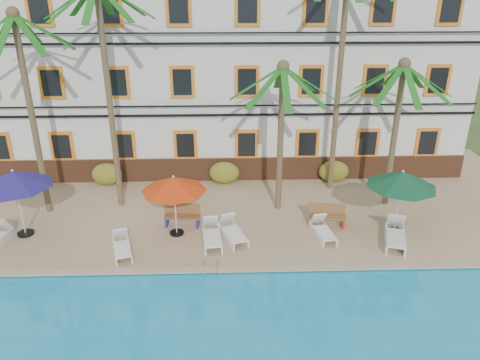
{
  "coord_description": "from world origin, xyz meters",
  "views": [
    {
      "loc": [
        0.49,
        -14.74,
        9.92
      ],
      "look_at": [
        1.05,
        3.0,
        2.0
      ],
      "focal_mm": 35.0,
      "sensor_mm": 36.0,
      "label": 1
    }
  ],
  "objects_px": {
    "palm_d": "(341,55)",
    "umbrella_green": "(402,180)",
    "umbrella_red": "(174,184)",
    "pool_ladder": "(212,272)",
    "palm_e": "(398,112)",
    "lounger_d": "(232,231)",
    "palm_a": "(27,89)",
    "lounger_b": "(122,246)",
    "lounger_f": "(395,235)",
    "bench_right": "(328,215)",
    "lounger_e": "(323,230)",
    "lounger_c": "(212,235)",
    "palm_b": "(106,71)",
    "bench_left": "(183,215)",
    "palm_c": "(281,116)",
    "umbrella_blue": "(14,179)"
  },
  "relations": [
    {
      "from": "palm_d",
      "to": "bench_right",
      "type": "xyz_separation_m",
      "value": [
        -0.89,
        -3.67,
        -5.9
      ]
    },
    {
      "from": "palm_d",
      "to": "lounger_d",
      "type": "distance_m",
      "value": 9.03
    },
    {
      "from": "bench_left",
      "to": "umbrella_red",
      "type": "bearing_deg",
      "value": -105.1
    },
    {
      "from": "palm_a",
      "to": "palm_c",
      "type": "relative_size",
      "value": 1.31
    },
    {
      "from": "palm_a",
      "to": "lounger_b",
      "type": "height_order",
      "value": "palm_a"
    },
    {
      "from": "umbrella_blue",
      "to": "bench_left",
      "type": "bearing_deg",
      "value": 5.22
    },
    {
      "from": "palm_b",
      "to": "bench_right",
      "type": "height_order",
      "value": "palm_b"
    },
    {
      "from": "umbrella_red",
      "to": "umbrella_green",
      "type": "height_order",
      "value": "umbrella_green"
    },
    {
      "from": "palm_b",
      "to": "lounger_d",
      "type": "distance_m",
      "value": 8.2
    },
    {
      "from": "bench_left",
      "to": "pool_ladder",
      "type": "xyz_separation_m",
      "value": [
        1.27,
        -3.4,
        -0.47
      ]
    },
    {
      "from": "lounger_f",
      "to": "lounger_e",
      "type": "bearing_deg",
      "value": 169.01
    },
    {
      "from": "umbrella_red",
      "to": "lounger_b",
      "type": "relative_size",
      "value": 1.43
    },
    {
      "from": "palm_b",
      "to": "umbrella_red",
      "type": "distance_m",
      "value": 5.44
    },
    {
      "from": "palm_e",
      "to": "bench_right",
      "type": "height_order",
      "value": "palm_e"
    },
    {
      "from": "lounger_f",
      "to": "bench_right",
      "type": "height_order",
      "value": "lounger_f"
    },
    {
      "from": "lounger_c",
      "to": "lounger_e",
      "type": "relative_size",
      "value": 1.11
    },
    {
      "from": "palm_c",
      "to": "palm_b",
      "type": "bearing_deg",
      "value": 175.61
    },
    {
      "from": "palm_d",
      "to": "bench_right",
      "type": "height_order",
      "value": "palm_d"
    },
    {
      "from": "palm_c",
      "to": "lounger_d",
      "type": "bearing_deg",
      "value": -129.76
    },
    {
      "from": "lounger_f",
      "to": "palm_e",
      "type": "bearing_deg",
      "value": 78.45
    },
    {
      "from": "lounger_c",
      "to": "lounger_e",
      "type": "height_order",
      "value": "lounger_c"
    },
    {
      "from": "umbrella_blue",
      "to": "bench_left",
      "type": "distance_m",
      "value": 6.6
    },
    {
      "from": "lounger_f",
      "to": "bench_left",
      "type": "relative_size",
      "value": 1.41
    },
    {
      "from": "palm_a",
      "to": "umbrella_red",
      "type": "xyz_separation_m",
      "value": [
        5.82,
        -2.18,
        -3.24
      ]
    },
    {
      "from": "palm_d",
      "to": "palm_e",
      "type": "relative_size",
      "value": 1.56
    },
    {
      "from": "palm_e",
      "to": "lounger_c",
      "type": "distance_m",
      "value": 9.3
    },
    {
      "from": "umbrella_red",
      "to": "pool_ladder",
      "type": "bearing_deg",
      "value": -61.38
    },
    {
      "from": "palm_e",
      "to": "lounger_b",
      "type": "distance_m",
      "value": 12.45
    },
    {
      "from": "umbrella_red",
      "to": "palm_b",
      "type": "bearing_deg",
      "value": 135.76
    },
    {
      "from": "palm_c",
      "to": "palm_d",
      "type": "distance_m",
      "value": 4.03
    },
    {
      "from": "palm_d",
      "to": "umbrella_green",
      "type": "xyz_separation_m",
      "value": [
        1.71,
        -4.35,
        -4.03
      ]
    },
    {
      "from": "umbrella_blue",
      "to": "bench_right",
      "type": "distance_m",
      "value": 12.44
    },
    {
      "from": "umbrella_red",
      "to": "pool_ladder",
      "type": "xyz_separation_m",
      "value": [
        1.47,
        -2.69,
        -2.19
      ]
    },
    {
      "from": "lounger_c",
      "to": "lounger_f",
      "type": "xyz_separation_m",
      "value": [
        7.15,
        -0.26,
        0.02
      ]
    },
    {
      "from": "umbrella_green",
      "to": "lounger_f",
      "type": "relative_size",
      "value": 1.26
    },
    {
      "from": "palm_e",
      "to": "umbrella_green",
      "type": "height_order",
      "value": "palm_e"
    },
    {
      "from": "bench_right",
      "to": "pool_ladder",
      "type": "xyz_separation_m",
      "value": [
        -4.73,
        -3.2,
        -0.47
      ]
    },
    {
      "from": "lounger_f",
      "to": "pool_ladder",
      "type": "distance_m",
      "value": 7.33
    },
    {
      "from": "palm_d",
      "to": "lounger_b",
      "type": "bearing_deg",
      "value": -148.6
    },
    {
      "from": "palm_d",
      "to": "bench_right",
      "type": "distance_m",
      "value": 7.01
    },
    {
      "from": "palm_b",
      "to": "bench_left",
      "type": "xyz_separation_m",
      "value": [
        2.95,
        -1.97,
        -5.56
      ]
    },
    {
      "from": "umbrella_blue",
      "to": "bench_right",
      "type": "bearing_deg",
      "value": 1.75
    },
    {
      "from": "palm_e",
      "to": "lounger_e",
      "type": "xyz_separation_m",
      "value": [
        -3.42,
        -2.79,
        -4.01
      ]
    },
    {
      "from": "lounger_b",
      "to": "palm_e",
      "type": "bearing_deg",
      "value": 18.47
    },
    {
      "from": "lounger_e",
      "to": "bench_left",
      "type": "xyz_separation_m",
      "value": [
        -5.64,
        1.09,
        0.21
      ]
    },
    {
      "from": "palm_c",
      "to": "bench_right",
      "type": "height_order",
      "value": "palm_c"
    },
    {
      "from": "palm_e",
      "to": "lounger_d",
      "type": "relative_size",
      "value": 3.31
    },
    {
      "from": "lounger_b",
      "to": "lounger_c",
      "type": "relative_size",
      "value": 0.91
    },
    {
      "from": "lounger_f",
      "to": "palm_a",
      "type": "bearing_deg",
      "value": 167.9
    },
    {
      "from": "umbrella_green",
      "to": "bench_right",
      "type": "bearing_deg",
      "value": 165.27
    }
  ]
}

